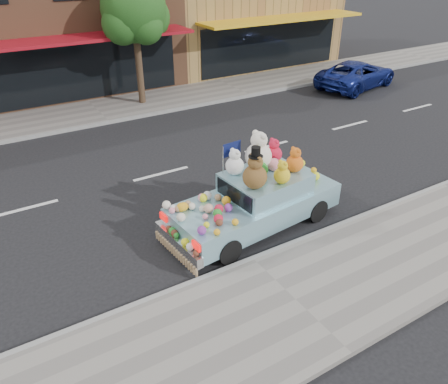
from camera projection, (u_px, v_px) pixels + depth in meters
ground at (161, 174)px, 13.44m from camera, size 120.00×120.00×0.00m
near_sidewalk at (295, 302)px, 8.57m from camera, size 60.00×3.00×0.12m
far_sidewalk at (98, 111)px, 18.24m from camera, size 60.00×3.00×0.12m
near_kerb at (253, 260)px, 9.68m from camera, size 60.00×0.12×0.13m
far_kerb at (109, 122)px, 17.12m from camera, size 60.00×0.12×0.13m
storefront_mid at (52, 5)px, 20.53m from camera, size 10.00×9.80×7.30m
street_tree at (134, 15)px, 17.38m from camera, size 3.00×2.70×5.22m
car_blue at (357, 74)px, 21.15m from camera, size 4.94×3.04×1.28m
art_car at (256, 196)px, 10.62m from camera, size 4.63×2.17×2.36m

